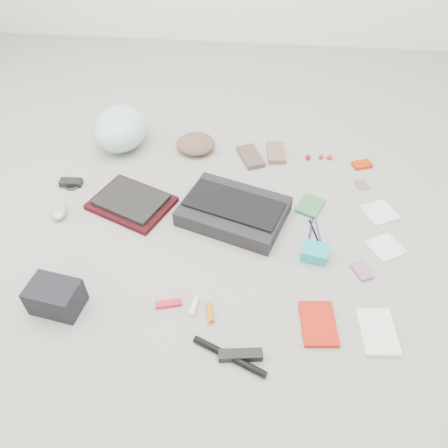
# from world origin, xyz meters

# --- Properties ---
(ground_plane) EXTENTS (4.00, 4.00, 0.00)m
(ground_plane) POSITION_xyz_m (0.00, 0.00, 0.00)
(ground_plane) COLOR gray
(messenger_bag) EXTENTS (0.52, 0.44, 0.07)m
(messenger_bag) POSITION_xyz_m (0.03, 0.10, 0.04)
(messenger_bag) COLOR black
(messenger_bag) RESTS_ON ground_plane
(bag_flap) EXTENTS (0.46, 0.32, 0.01)m
(bag_flap) POSITION_xyz_m (0.03, 0.10, 0.08)
(bag_flap) COLOR black
(bag_flap) RESTS_ON messenger_bag
(laptop_sleeve) EXTENTS (0.43, 0.38, 0.02)m
(laptop_sleeve) POSITION_xyz_m (-0.44, 0.13, 0.01)
(laptop_sleeve) COLOR #32080D
(laptop_sleeve) RESTS_ON ground_plane
(laptop) EXTENTS (0.36, 0.32, 0.02)m
(laptop) POSITION_xyz_m (-0.44, 0.13, 0.03)
(laptop) COLOR black
(laptop) RESTS_ON laptop_sleeve
(bike_helmet) EXTENTS (0.28, 0.35, 0.20)m
(bike_helmet) POSITION_xyz_m (-0.61, 0.60, 0.10)
(bike_helmet) COLOR #C1F3EB
(bike_helmet) RESTS_ON ground_plane
(beanie) EXTENTS (0.23, 0.22, 0.07)m
(beanie) POSITION_xyz_m (-0.21, 0.60, 0.04)
(beanie) COLOR brown
(beanie) RESTS_ON ground_plane
(mitten_left) EXTENTS (0.16, 0.21, 0.03)m
(mitten_left) POSITION_xyz_m (0.08, 0.54, 0.01)
(mitten_left) COLOR brown
(mitten_left) RESTS_ON ground_plane
(mitten_right) EXTENTS (0.10, 0.18, 0.03)m
(mitten_right) POSITION_xyz_m (0.22, 0.59, 0.01)
(mitten_right) COLOR #816154
(mitten_right) RESTS_ON ground_plane
(power_brick) EXTENTS (0.11, 0.06, 0.03)m
(power_brick) POSITION_xyz_m (-0.78, 0.24, 0.01)
(power_brick) COLOR black
(power_brick) RESTS_ON ground_plane
(cable_coil) EXTENTS (0.08, 0.08, 0.01)m
(cable_coil) POSITION_xyz_m (-0.77, 0.24, 0.01)
(cable_coil) COLOR black
(cable_coil) RESTS_ON ground_plane
(mouse) EXTENTS (0.09, 0.12, 0.04)m
(mouse) POSITION_xyz_m (-0.75, 0.03, 0.02)
(mouse) COLOR #A6A6A6
(mouse) RESTS_ON ground_plane
(camera_bag) EXTENTS (0.20, 0.16, 0.12)m
(camera_bag) POSITION_xyz_m (-0.58, -0.45, 0.06)
(camera_bag) COLOR black
(camera_bag) RESTS_ON ground_plane
(multitool) EXTENTS (0.10, 0.05, 0.02)m
(multitool) POSITION_xyz_m (-0.17, -0.40, 0.01)
(multitool) COLOR red
(multitool) RESTS_ON ground_plane
(toiletry_tube_white) EXTENTS (0.03, 0.08, 0.02)m
(toiletry_tube_white) POSITION_xyz_m (-0.07, -0.40, 0.01)
(toiletry_tube_white) COLOR white
(toiletry_tube_white) RESTS_ON ground_plane
(toiletry_tube_orange) EXTENTS (0.04, 0.08, 0.02)m
(toiletry_tube_orange) POSITION_xyz_m (-0.01, -0.42, 0.01)
(toiletry_tube_orange) COLOR #CC6710
(toiletry_tube_orange) RESTS_ON ground_plane
(u_lock) EXTENTS (0.15, 0.06, 0.03)m
(u_lock) POSITION_xyz_m (0.11, -0.59, 0.02)
(u_lock) COLOR black
(u_lock) RESTS_ON ground_plane
(bike_pump) EXTENTS (0.26, 0.13, 0.03)m
(bike_pump) POSITION_xyz_m (0.08, -0.59, 0.01)
(bike_pump) COLOR black
(bike_pump) RESTS_ON ground_plane
(book_red) EXTENTS (0.14, 0.20, 0.02)m
(book_red) POSITION_xyz_m (0.39, -0.43, 0.01)
(book_red) COLOR red
(book_red) RESTS_ON ground_plane
(book_white) EXTENTS (0.14, 0.19, 0.02)m
(book_white) POSITION_xyz_m (0.60, -0.45, 0.01)
(book_white) COLOR white
(book_white) RESTS_ON ground_plane
(notepad) EXTENTS (0.15, 0.16, 0.02)m
(notepad) POSITION_xyz_m (0.38, 0.20, 0.01)
(notepad) COLOR #347243
(notepad) RESTS_ON ground_plane
(pen_blue) EXTENTS (0.03, 0.13, 0.01)m
(pen_blue) POSITION_xyz_m (0.38, 0.06, 0.00)
(pen_blue) COLOR navy
(pen_blue) RESTS_ON ground_plane
(pen_black) EXTENTS (0.04, 0.14, 0.01)m
(pen_black) POSITION_xyz_m (0.39, 0.04, 0.00)
(pen_black) COLOR black
(pen_black) RESTS_ON ground_plane
(pen_navy) EXTENTS (0.02, 0.12, 0.01)m
(pen_navy) POSITION_xyz_m (0.41, 0.05, 0.00)
(pen_navy) COLOR navy
(pen_navy) RESTS_ON ground_plane
(accordion_wallet) EXTENTS (0.12, 0.10, 0.05)m
(accordion_wallet) POSITION_xyz_m (0.39, -0.11, 0.03)
(accordion_wallet) COLOR #1EB3B7
(accordion_wallet) RESTS_ON ground_plane
(card_deck) EXTENTS (0.09, 0.10, 0.02)m
(card_deck) POSITION_xyz_m (0.58, -0.17, 0.01)
(card_deck) COLOR #A56B8F
(card_deck) RESTS_ON ground_plane
(napkin_top) EXTENTS (0.18, 0.18, 0.01)m
(napkin_top) POSITION_xyz_m (0.70, 0.19, 0.00)
(napkin_top) COLOR silver
(napkin_top) RESTS_ON ground_plane
(napkin_bottom) EXTENTS (0.18, 0.18, 0.01)m
(napkin_bottom) POSITION_xyz_m (0.69, -0.03, 0.00)
(napkin_bottom) COLOR silver
(napkin_bottom) RESTS_ON ground_plane
(lollipop_a) EXTENTS (0.03, 0.03, 0.03)m
(lollipop_a) POSITION_xyz_m (0.38, 0.57, 0.01)
(lollipop_a) COLOR #A40F14
(lollipop_a) RESTS_ON ground_plane
(lollipop_b) EXTENTS (0.03, 0.03, 0.02)m
(lollipop_b) POSITION_xyz_m (0.45, 0.58, 0.01)
(lollipop_b) COLOR red
(lollipop_b) RESTS_ON ground_plane
(lollipop_c) EXTENTS (0.03, 0.03, 0.03)m
(lollipop_c) POSITION_xyz_m (0.50, 0.58, 0.01)
(lollipop_c) COLOR red
(lollipop_c) RESTS_ON ground_plane
(altoids_tin) EXTENTS (0.11, 0.09, 0.02)m
(altoids_tin) POSITION_xyz_m (0.66, 0.54, 0.01)
(altoids_tin) COLOR red
(altoids_tin) RESTS_ON ground_plane
(stamp_sheet) EXTENTS (0.07, 0.08, 0.00)m
(stamp_sheet) POSITION_xyz_m (0.64, 0.38, 0.00)
(stamp_sheet) COLOR slate
(stamp_sheet) RESTS_ON ground_plane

